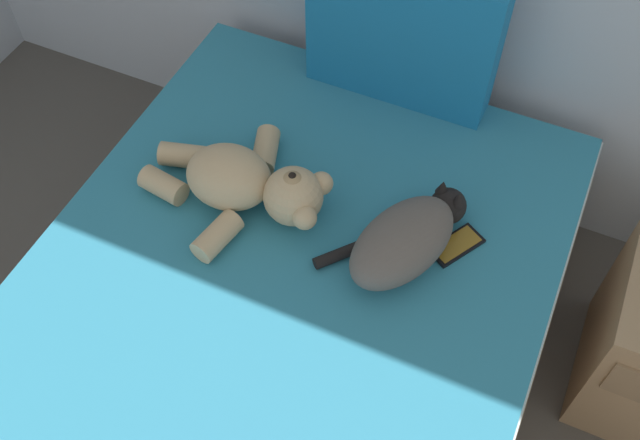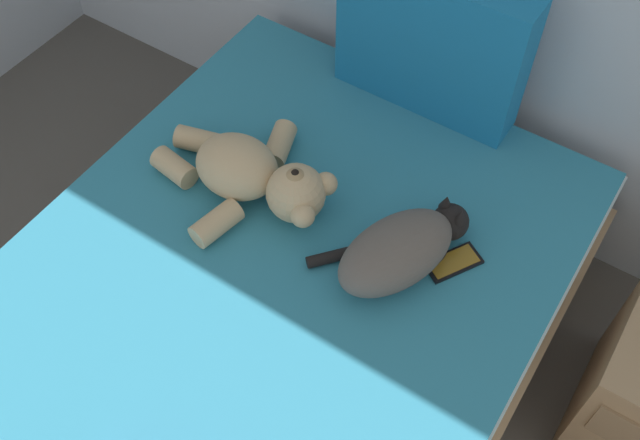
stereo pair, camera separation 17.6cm
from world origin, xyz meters
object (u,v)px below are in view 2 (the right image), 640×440
at_px(cell_phone, 453,262).
at_px(teddy_bear, 254,176).
at_px(bed, 256,353).
at_px(patterned_cushion, 432,42).
at_px(cat, 401,249).

bearing_deg(cell_phone, teddy_bear, -170.99).
relative_size(bed, patterned_cushion, 3.47).
relative_size(cat, teddy_bear, 0.79).
xyz_separation_m(bed, teddy_bear, (-0.20, 0.30, 0.34)).
xyz_separation_m(bed, cell_phone, (0.37, 0.39, 0.27)).
bearing_deg(cell_phone, patterned_cushion, 125.80).
bearing_deg(cat, cell_phone, 34.12).
xyz_separation_m(patterned_cushion, cat, (0.24, -0.57, -0.16)).
height_order(patterned_cushion, cat, patterned_cushion).
distance_m(teddy_bear, cell_phone, 0.58).
bearing_deg(cat, patterned_cushion, 112.67).
bearing_deg(teddy_bear, cell_phone, 9.01).
relative_size(patterned_cushion, cat, 1.34).
bearing_deg(patterned_cushion, cat, -67.33).
xyz_separation_m(bed, patterned_cushion, (0.02, 0.89, 0.50)).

